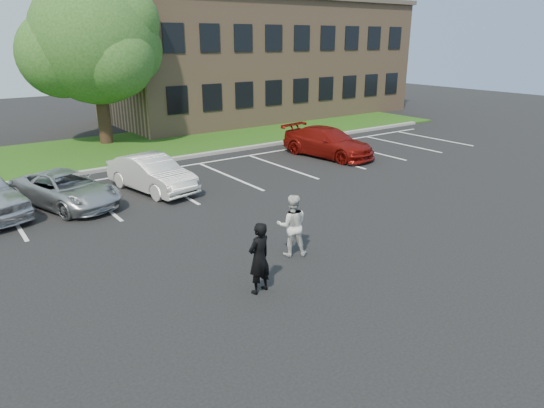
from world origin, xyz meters
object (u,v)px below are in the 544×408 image
at_px(car_silver_minivan, 66,189).
at_px(car_white_sedan, 152,174).
at_px(tree, 97,43).
at_px(man_black_suit, 259,258).
at_px(man_white_shirt, 292,225).
at_px(car_red_compact, 328,142).
at_px(office_building, 259,58).

relative_size(car_silver_minivan, car_white_sedan, 1.05).
height_order(tree, man_black_suit, tree).
bearing_deg(car_white_sedan, man_white_shirt, -96.62).
xyz_separation_m(man_white_shirt, car_silver_minivan, (-3.86, 7.82, -0.25)).
height_order(car_silver_minivan, car_white_sedan, car_white_sedan).
height_order(man_black_suit, car_white_sedan, man_black_suit).
height_order(tree, car_silver_minivan, tree).
distance_m(man_white_shirt, car_white_sedan, 7.79).
bearing_deg(car_silver_minivan, car_red_compact, -18.36).
xyz_separation_m(man_black_suit, car_white_sedan, (1.13, 8.92, -0.17)).
bearing_deg(car_white_sedan, office_building, 31.71).
distance_m(office_building, man_white_shirt, 26.07).
bearing_deg(office_building, man_black_suit, -124.51).
bearing_deg(tree, car_white_sedan, -98.51).
distance_m(office_building, tree, 13.88).
bearing_deg(office_building, tree, -162.44).
relative_size(office_building, tree, 2.55).
distance_m(man_black_suit, car_silver_minivan, 9.21).
relative_size(office_building, car_silver_minivan, 5.14).
height_order(man_white_shirt, car_red_compact, man_white_shirt).
height_order(office_building, man_black_suit, office_building).
xyz_separation_m(man_white_shirt, car_red_compact, (8.61, 8.08, -0.14)).
xyz_separation_m(office_building, tree, (-13.18, -4.17, 1.19)).
xyz_separation_m(car_silver_minivan, car_red_compact, (12.48, 0.26, 0.11)).
distance_m(office_building, car_silver_minivan, 22.90).
xyz_separation_m(office_building, car_silver_minivan, (-17.79, -13.97, -3.55)).
bearing_deg(man_white_shirt, tree, -61.36).
bearing_deg(man_black_suit, car_white_sedan, -108.27).
height_order(car_silver_minivan, car_red_compact, car_red_compact).
bearing_deg(tree, man_white_shirt, -92.40).
xyz_separation_m(car_white_sedan, car_red_compact, (9.35, 0.33, 0.03)).
distance_m(office_building, car_red_compact, 15.10).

